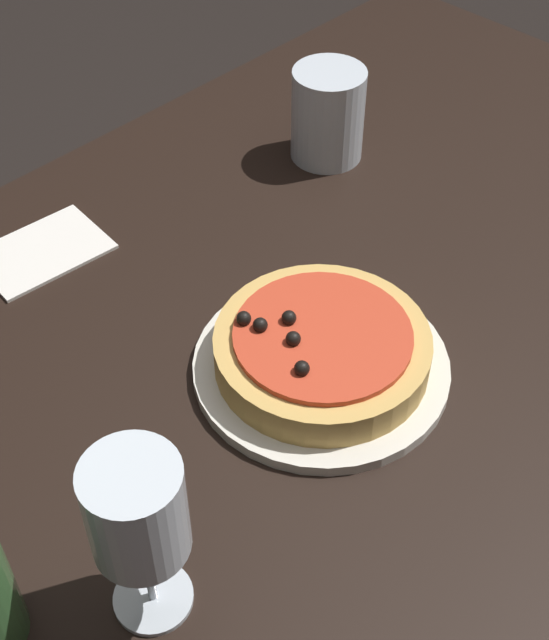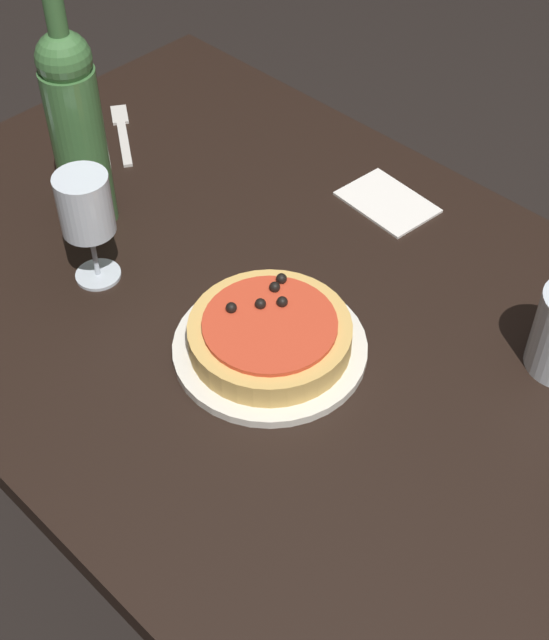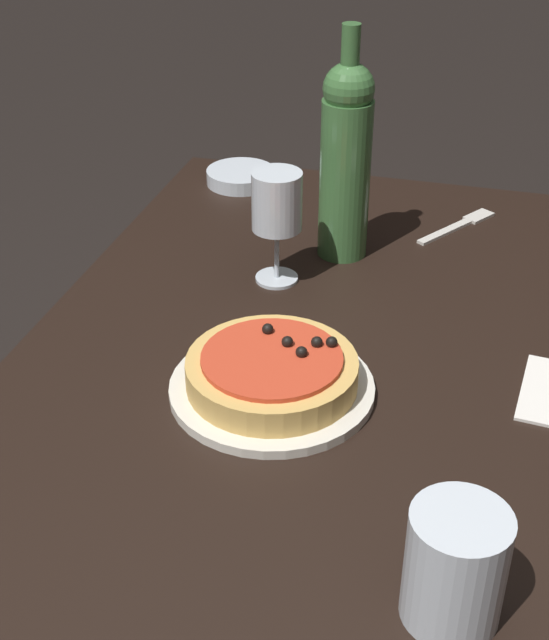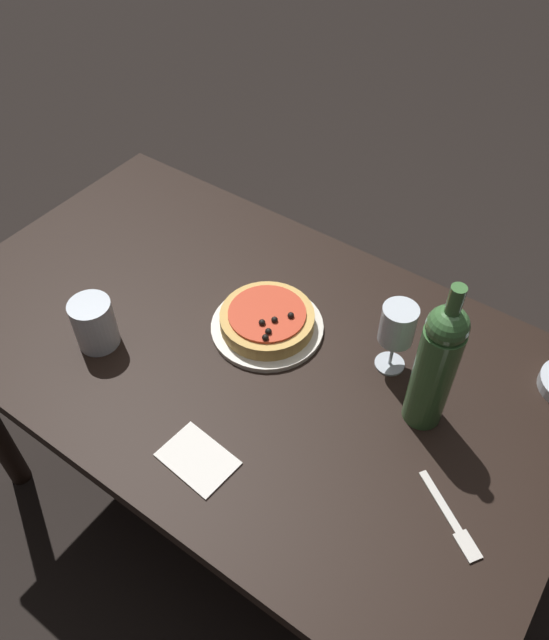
{
  "view_description": "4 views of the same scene",
  "coord_description": "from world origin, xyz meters",
  "px_view_note": "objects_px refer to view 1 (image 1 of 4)",
  "views": [
    {
      "loc": [
        -0.45,
        -0.42,
        1.36
      ],
      "look_at": [
        -0.04,
        -0.02,
        0.78
      ],
      "focal_mm": 50.0,
      "sensor_mm": 36.0,
      "label": 1
    },
    {
      "loc": [
        0.51,
        -0.59,
        1.55
      ],
      "look_at": [
        0.02,
        -0.09,
        0.83
      ],
      "focal_mm": 50.0,
      "sensor_mm": 36.0,
      "label": 2
    },
    {
      "loc": [
        0.8,
        0.17,
        1.36
      ],
      "look_at": [
        -0.07,
        -0.07,
        0.79
      ],
      "focal_mm": 50.0,
      "sensor_mm": 36.0,
      "label": 3
    },
    {
      "loc": [
        -0.55,
        0.66,
        1.73
      ],
      "look_at": [
        -0.07,
        -0.02,
        0.83
      ],
      "focal_mm": 35.0,
      "sensor_mm": 36.0,
      "label": 4
    }
  ],
  "objects_px": {
    "wine_glass": "(137,515)",
    "water_cup": "(328,115)",
    "dining_table": "(284,390)",
    "dinner_plate": "(321,366)",
    "pizza": "(322,348)"
  },
  "relations": [
    {
      "from": "wine_glass",
      "to": "water_cup",
      "type": "bearing_deg",
      "value": 29.5
    },
    {
      "from": "dining_table",
      "to": "water_cup",
      "type": "xyz_separation_m",
      "value": [
        0.25,
        0.17,
        0.15
      ]
    },
    {
      "from": "dinner_plate",
      "to": "water_cup",
      "type": "relative_size",
      "value": 2.15
    },
    {
      "from": "wine_glass",
      "to": "water_cup",
      "type": "height_order",
      "value": "wine_glass"
    },
    {
      "from": "dining_table",
      "to": "pizza",
      "type": "height_order",
      "value": "pizza"
    },
    {
      "from": "pizza",
      "to": "water_cup",
      "type": "bearing_deg",
      "value": 41.12
    },
    {
      "from": "wine_glass",
      "to": "water_cup",
      "type": "relative_size",
      "value": 1.46
    },
    {
      "from": "dining_table",
      "to": "pizza",
      "type": "xyz_separation_m",
      "value": [
        -0.02,
        -0.06,
        0.12
      ]
    },
    {
      "from": "water_cup",
      "to": "dining_table",
      "type": "bearing_deg",
      "value": -145.61
    },
    {
      "from": "dining_table",
      "to": "dinner_plate",
      "type": "height_order",
      "value": "dinner_plate"
    },
    {
      "from": "wine_glass",
      "to": "dining_table",
      "type": "bearing_deg",
      "value": 24.58
    },
    {
      "from": "dinner_plate",
      "to": "pizza",
      "type": "relative_size",
      "value": 1.2
    },
    {
      "from": "pizza",
      "to": "water_cup",
      "type": "xyz_separation_m",
      "value": [
        0.27,
        0.24,
        0.03
      ]
    },
    {
      "from": "dinner_plate",
      "to": "wine_glass",
      "type": "distance_m",
      "value": 0.29
    },
    {
      "from": "dinner_plate",
      "to": "dining_table",
      "type": "bearing_deg",
      "value": 76.06
    }
  ]
}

